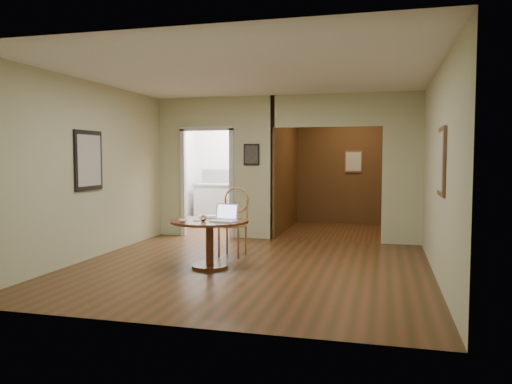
% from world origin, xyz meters
% --- Properties ---
extents(floor, '(5.00, 5.00, 0.00)m').
position_xyz_m(floor, '(0.00, 0.00, 0.00)').
color(floor, '#422D12').
rests_on(floor, ground).
extents(room_shell, '(5.20, 7.50, 5.00)m').
position_xyz_m(room_shell, '(-0.47, 3.10, 1.29)').
color(room_shell, white).
rests_on(room_shell, ground).
extents(dining_table, '(1.08, 1.08, 0.68)m').
position_xyz_m(dining_table, '(-0.51, -0.14, 0.50)').
color(dining_table, maroon).
rests_on(dining_table, ground).
extents(chair, '(0.49, 0.49, 1.07)m').
position_xyz_m(chair, '(-0.44, 0.83, 0.60)').
color(chair, '#975C35').
rests_on(chair, ground).
extents(open_laptop, '(0.36, 0.34, 0.23)m').
position_xyz_m(open_laptop, '(-0.26, -0.20, 0.74)').
color(open_laptop, white).
rests_on(open_laptop, dining_table).
extents(closed_laptop, '(0.40, 0.29, 0.03)m').
position_xyz_m(closed_laptop, '(-0.57, 0.09, 0.69)').
color(closed_laptop, silver).
rests_on(closed_laptop, dining_table).
extents(mouse, '(0.12, 0.09, 0.04)m').
position_xyz_m(mouse, '(-0.77, -0.47, 0.70)').
color(mouse, white).
rests_on(mouse, dining_table).
extents(wine_glass, '(0.08, 0.08, 0.09)m').
position_xyz_m(wine_glass, '(-0.54, -0.30, 0.72)').
color(wine_glass, white).
rests_on(wine_glass, dining_table).
extents(pen, '(0.11, 0.07, 0.01)m').
position_xyz_m(pen, '(-0.62, -0.29, 0.68)').
color(pen, '#0B1352').
rests_on(pen, dining_table).
extents(kitchen_cabinet, '(2.06, 0.60, 0.94)m').
position_xyz_m(kitchen_cabinet, '(-1.35, 4.20, 0.47)').
color(kitchen_cabinet, silver).
rests_on(kitchen_cabinet, ground).
extents(grocery_bag, '(0.39, 0.34, 0.34)m').
position_xyz_m(grocery_bag, '(-0.64, 4.20, 1.11)').
color(grocery_bag, beige).
rests_on(grocery_bag, kitchen_cabinet).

